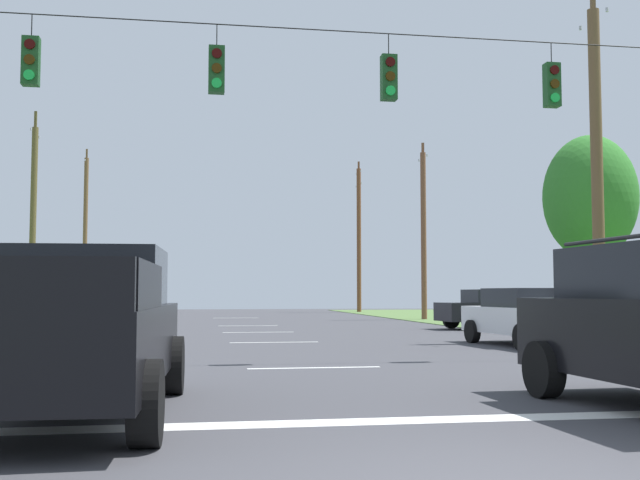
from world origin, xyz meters
The scene contains 17 objects.
stop_bar_stripe centered at (0.00, 3.19, 0.00)m, with size 15.55×0.45×0.01m, color white.
lane_dash_0 centered at (0.00, 9.19, 0.00)m, with size 0.15×2.50×0.01m, color white.
lane_dash_1 centered at (0.00, 16.62, 0.00)m, with size 0.15×2.50×0.01m, color white.
lane_dash_2 centered at (0.00, 22.18, 0.00)m, with size 0.15×2.50×0.01m, color white.
lane_dash_3 centered at (0.00, 27.57, 0.00)m, with size 0.15×2.50×0.01m, color white.
lane_dash_4 centered at (0.00, 37.65, 0.00)m, with size 0.15×2.50×0.01m, color white.
overhead_signal_span centered at (-0.13, 10.13, 4.08)m, with size 18.40×0.31×7.26m.
pickup_truck centered at (-3.57, 4.11, 0.97)m, with size 2.44×5.47×1.95m.
distant_car_crossing_white centered at (-8.23, 20.44, 0.79)m, with size 4.41×2.25×1.52m.
distant_car_oncoming centered at (9.16, 23.06, 0.79)m, with size 4.41×2.25×1.52m.
distant_car_far_parked centered at (6.47, 14.20, 0.79)m, with size 2.29×4.43×1.52m.
utility_pole_mid_right centered at (9.14, 15.19, 4.93)m, with size 0.34×1.60×10.18m.
utility_pole_far_right centered at (9.49, 33.38, 4.52)m, with size 0.29×1.54×9.25m.
utility_pole_near_left centered at (9.34, 48.71, 5.42)m, with size 0.31×1.87×10.86m.
utility_pole_distant_right centered at (-9.73, 32.19, 4.76)m, with size 0.29×1.95×9.92m.
utility_pole_distant_left centered at (-9.88, 50.24, 5.58)m, with size 0.30×1.75×11.48m.
tree_roadside_right centered at (13.92, 24.34, 5.33)m, with size 3.82×3.82×7.94m.
Camera 1 is at (-2.20, -5.09, 1.41)m, focal length 43.10 mm.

